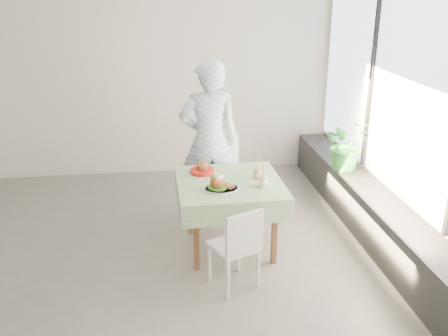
{
  "coord_description": "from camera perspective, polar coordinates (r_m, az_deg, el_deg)",
  "views": [
    {
      "loc": [
        0.53,
        -4.44,
        2.62
      ],
      "look_at": [
        1.17,
        0.18,
        0.87
      ],
      "focal_mm": 40.0,
      "sensor_mm": 36.0,
      "label": 1
    }
  ],
  "objects": [
    {
      "name": "floor",
      "position": [
        5.18,
        -12.83,
        -10.39
      ],
      "size": [
        6.0,
        6.0,
        0.0
      ],
      "primitive_type": "plane",
      "color": "#595654",
      "rests_on": "ground"
    },
    {
      "name": "wall_back",
      "position": [
        7.06,
        -12.26,
        10.16
      ],
      "size": [
        6.0,
        0.02,
        2.8
      ],
      "primitive_type": "cube",
      "color": "silver",
      "rests_on": "ground"
    },
    {
      "name": "wall_front",
      "position": [
        2.35,
        -20.04,
        -12.11
      ],
      "size": [
        6.0,
        0.02,
        2.8
      ],
      "primitive_type": "cube",
      "color": "silver",
      "rests_on": "ground"
    },
    {
      "name": "wall_right",
      "position": [
        5.23,
        20.72,
        5.73
      ],
      "size": [
        0.02,
        5.0,
        2.8
      ],
      "primitive_type": "cube",
      "color": "silver",
      "rests_on": "ground"
    },
    {
      "name": "window_pane",
      "position": [
        5.16,
        20.77,
        8.41
      ],
      "size": [
        0.01,
        4.8,
        2.18
      ],
      "primitive_type": "cube",
      "color": "#D1E0F9",
      "rests_on": "ground"
    },
    {
      "name": "window_ledge",
      "position": [
        5.52,
        17.39,
        -5.87
      ],
      "size": [
        0.4,
        4.8,
        0.5
      ],
      "primitive_type": "cube",
      "color": "black",
      "rests_on": "ground"
    },
    {
      "name": "cafe_table",
      "position": [
        5.1,
        0.64,
        -4.47
      ],
      "size": [
        1.05,
        1.05,
        0.74
      ],
      "color": "brown",
      "rests_on": "ground"
    },
    {
      "name": "chair_far",
      "position": [
        5.83,
        0.17,
        -2.93
      ],
      "size": [
        0.54,
        0.54,
        0.96
      ],
      "color": "white",
      "rests_on": "ground"
    },
    {
      "name": "chair_near",
      "position": [
        4.58,
        1.21,
        -10.66
      ],
      "size": [
        0.49,
        0.49,
        0.79
      ],
      "color": "white",
      "rests_on": "ground"
    },
    {
      "name": "diner",
      "position": [
        5.64,
        -1.7,
        3.12
      ],
      "size": [
        0.69,
        0.47,
        1.86
      ],
      "primitive_type": "imported",
      "rotation": [
        0.0,
        0.0,
        3.18
      ],
      "color": "#8DB3E2",
      "rests_on": "ground"
    },
    {
      "name": "main_dish",
      "position": [
        4.77,
        -0.53,
        -1.88
      ],
      "size": [
        0.33,
        0.33,
        0.17
      ],
      "color": "white",
      "rests_on": "cafe_table"
    },
    {
      "name": "juice_cup_orange",
      "position": [
        5.05,
        3.82,
        -0.55
      ],
      "size": [
        0.09,
        0.09,
        0.26
      ],
      "color": "white",
      "rests_on": "cafe_table"
    },
    {
      "name": "juice_cup_lemonade",
      "position": [
        4.86,
        4.46,
        -1.32
      ],
      "size": [
        0.11,
        0.11,
        0.3
      ],
      "color": "white",
      "rests_on": "cafe_table"
    },
    {
      "name": "second_dish",
      "position": [
        5.2,
        -2.52,
        -0.2
      ],
      "size": [
        0.25,
        0.25,
        0.12
      ],
      "color": "#B31A12",
      "rests_on": "cafe_table"
    },
    {
      "name": "potted_plant",
      "position": [
        6.08,
        13.83,
        2.65
      ],
      "size": [
        0.66,
        0.6,
        0.62
      ],
      "primitive_type": "imported",
      "rotation": [
        0.0,
        0.0,
        0.24
      ],
      "color": "#2A8039",
      "rests_on": "window_ledge"
    }
  ]
}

